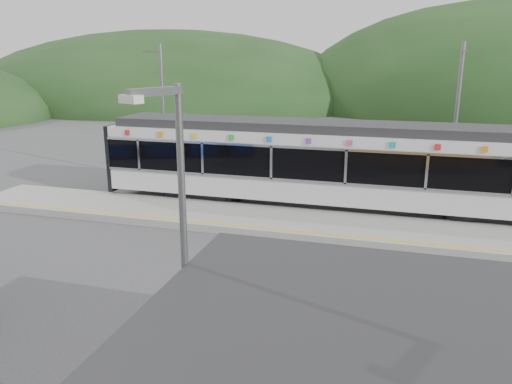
# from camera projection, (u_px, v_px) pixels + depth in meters

# --- Properties ---
(ground) EXTENTS (120.00, 120.00, 0.00)m
(ground) POSITION_uv_depth(u_px,v_px,m) (243.00, 255.00, 16.57)
(ground) COLOR #4C4C4F
(ground) RESTS_ON ground
(hills) EXTENTS (146.00, 149.00, 26.00)m
(hills) POSITION_uv_depth(u_px,v_px,m) (432.00, 223.00, 19.80)
(hills) COLOR #1E3D19
(hills) RESTS_ON ground
(platform) EXTENTS (26.00, 3.20, 0.30)m
(platform) POSITION_uv_depth(u_px,v_px,m) (269.00, 221.00, 19.59)
(platform) COLOR #9E9E99
(platform) RESTS_ON ground
(yellow_line) EXTENTS (26.00, 0.10, 0.01)m
(yellow_line) POSITION_uv_depth(u_px,v_px,m) (260.00, 228.00, 18.34)
(yellow_line) COLOR yellow
(yellow_line) RESTS_ON platform
(train) EXTENTS (20.44, 3.01, 3.74)m
(train) POSITION_uv_depth(u_px,v_px,m) (338.00, 163.00, 20.97)
(train) COLOR black
(train) RESTS_ON ground
(catenary_mast_west) EXTENTS (0.18, 1.80, 7.00)m
(catenary_mast_west) POSITION_uv_depth(u_px,v_px,m) (163.00, 112.00, 25.42)
(catenary_mast_west) COLOR slate
(catenary_mast_west) RESTS_ON ground
(catenary_mast_east) EXTENTS (0.18, 1.80, 7.00)m
(catenary_mast_east) POSITION_uv_depth(u_px,v_px,m) (456.00, 122.00, 21.66)
(catenary_mast_east) COLOR slate
(catenary_mast_east) RESTS_ON ground
(lamp_post) EXTENTS (0.49, 1.11, 5.99)m
(lamp_post) POSITION_uv_depth(u_px,v_px,m) (180.00, 234.00, 8.21)
(lamp_post) COLOR slate
(lamp_post) RESTS_ON ground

